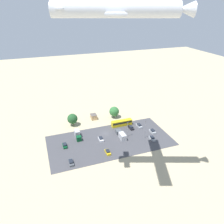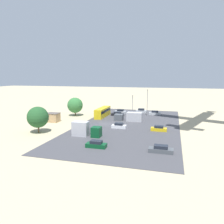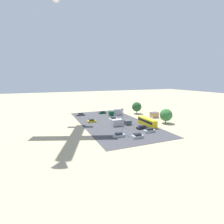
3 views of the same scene
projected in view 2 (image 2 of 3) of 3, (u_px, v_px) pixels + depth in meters
The scene contains 18 objects.
ground_plane at pixel (106, 124), 67.30m from camera, with size 400.00×400.00×0.00m, color tan.
parking_lot_surface at pixel (129, 125), 65.36m from camera, with size 59.77×29.15×0.08m.
shed_building at pixel (53, 117), 70.24m from camera, with size 3.34×3.98×2.89m.
bus at pixel (103, 112), 78.55m from camera, with size 11.49×2.57×3.22m.
parked_car_0 at pixel (155, 113), 82.52m from camera, with size 1.71×4.30×1.55m.
parked_car_1 at pixel (141, 111), 87.26m from camera, with size 2.00×4.21×1.63m.
parked_car_2 at pixel (117, 114), 80.84m from camera, with size 1.92×4.67×1.44m.
parked_car_3 at pixel (120, 112), 85.51m from camera, with size 1.96×4.49×1.63m.
parked_car_4 at pixel (161, 149), 42.33m from camera, with size 1.88×4.74×1.45m.
parked_car_5 at pixel (96, 144), 45.31m from camera, with size 1.82×4.28×1.48m.
parked_car_6 at pixel (159, 129), 58.68m from camera, with size 1.82×4.21×1.45m.
parked_car_7 at pixel (119, 126), 61.85m from camera, with size 1.90×4.12×1.48m.
parked_truck_0 at pixel (85, 130), 53.60m from camera, with size 2.32×7.19×3.54m.
parked_truck_1 at pixel (130, 117), 71.32m from camera, with size 2.60×9.06×2.90m.
tree_near_shed at pixel (38, 117), 56.81m from camera, with size 5.55×5.55×6.88m.
tree_apron_mid at pixel (75, 105), 80.57m from camera, with size 5.69×5.69×6.76m.
light_pole_lot_centre at pixel (132, 106), 73.68m from camera, with size 0.90×0.28×8.08m.
light_pole_lot_edge at pixel (147, 102), 79.77m from camera, with size 0.90×0.28×9.64m.
Camera 2 is at (62.75, 19.62, 14.96)m, focal length 35.00 mm.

